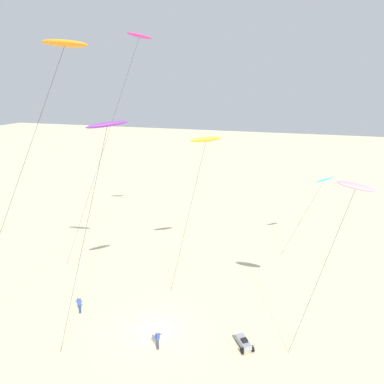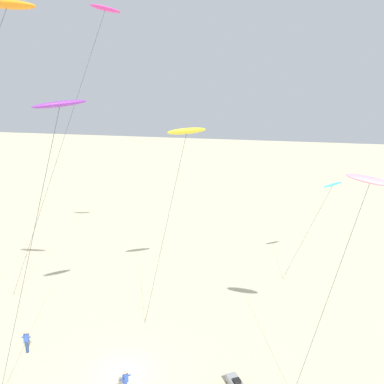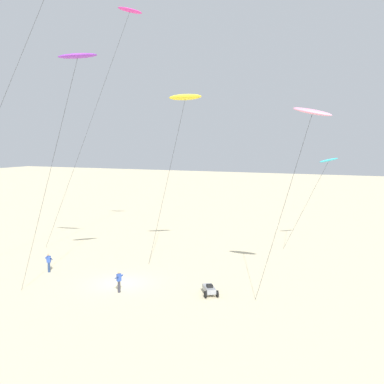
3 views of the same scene
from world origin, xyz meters
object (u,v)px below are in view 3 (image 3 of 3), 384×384
(kite_purple, at_px, (77,58))
(kite_magenta, at_px, (129,14))
(kite_flyer_middle, at_px, (119,281))
(kite_flyer_nearest, at_px, (49,262))
(kite_cyan, at_px, (328,161))
(beach_buggy, at_px, (209,289))
(kite_yellow, at_px, (185,98))
(kite_pink, at_px, (312,113))

(kite_purple, xyz_separation_m, kite_magenta, (-4.06, 14.12, 6.82))
(kite_flyer_middle, bearing_deg, kite_flyer_nearest, 165.49)
(kite_flyer_middle, bearing_deg, kite_cyan, 59.90)
(kite_cyan, relative_size, kite_flyer_nearest, 5.91)
(kite_cyan, xyz_separation_m, beach_buggy, (-5.86, -19.16, -8.94))
(kite_cyan, bearing_deg, kite_flyer_nearest, -137.74)
(kite_purple, xyz_separation_m, beach_buggy, (9.43, 2.85, -17.21))
(kite_purple, xyz_separation_m, kite_yellow, (4.11, 10.21, -2.24))
(kite_cyan, distance_m, kite_flyer_middle, 26.14)
(kite_pink, bearing_deg, kite_flyer_middle, -162.85)
(kite_magenta, height_order, kite_flyer_nearest, kite_magenta)
(kite_magenta, relative_size, kite_yellow, 1.59)
(kite_purple, relative_size, kite_flyer_nearest, 10.86)
(kite_pink, bearing_deg, kite_purple, -163.75)
(kite_cyan, bearing_deg, kite_flyer_middle, -120.10)
(kite_magenta, bearing_deg, kite_flyer_nearest, -98.72)
(beach_buggy, bearing_deg, kite_magenta, 140.11)
(kite_flyer_middle, bearing_deg, kite_magenta, 117.22)
(kite_flyer_nearest, bearing_deg, kite_flyer_middle, -14.51)
(kite_flyer_nearest, height_order, kite_flyer_middle, same)
(kite_pink, bearing_deg, beach_buggy, -164.52)
(kite_purple, bearing_deg, kite_yellow, 68.06)
(kite_flyer_nearest, xyz_separation_m, kite_flyer_middle, (8.67, -2.24, 0.00))
(kite_yellow, distance_m, kite_flyer_middle, 17.44)
(kite_flyer_nearest, height_order, beach_buggy, kite_flyer_nearest)
(kite_purple, height_order, kite_magenta, kite_magenta)
(kite_purple, relative_size, kite_magenta, 0.72)
(kite_purple, height_order, beach_buggy, kite_purple)
(kite_purple, relative_size, kite_pink, 1.29)
(kite_pink, relative_size, beach_buggy, 6.99)
(kite_pink, xyz_separation_m, kite_cyan, (-1.06, 17.24, -4.13))
(kite_flyer_nearest, relative_size, kite_flyer_middle, 1.00)
(kite_flyer_middle, height_order, beach_buggy, kite_flyer_middle)
(kite_pink, xyz_separation_m, kite_yellow, (-12.24, 5.44, 1.90))
(kite_flyer_middle, bearing_deg, kite_pink, 17.15)
(kite_purple, relative_size, kite_yellow, 1.14)
(kite_cyan, relative_size, kite_yellow, 0.62)
(kite_purple, relative_size, kite_cyan, 1.84)
(kite_flyer_middle, bearing_deg, kite_purple, -168.07)
(kite_purple, xyz_separation_m, kite_flyer_nearest, (-5.78, 2.85, -16.75))
(kite_yellow, xyz_separation_m, kite_flyer_nearest, (-9.89, -7.35, -14.51))
(kite_cyan, distance_m, kite_magenta, 25.77)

